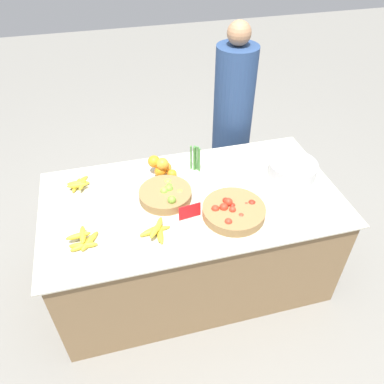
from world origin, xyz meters
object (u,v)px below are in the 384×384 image
Objects in this scene: lime_bowl at (166,194)px; metal_bowl at (293,169)px; tomato_basket at (233,211)px; vendor_person at (232,127)px; price_sign at (190,211)px.

lime_bowl is 1.03× the size of metal_bowl.
vendor_person reaches higher than tomato_basket.
lime_bowl is 0.88× the size of tomato_basket.
tomato_basket is 0.24× the size of vendor_person.
tomato_basket is at bearing -35.26° from lime_bowl.
price_sign is at bearing 170.50° from tomato_basket.
tomato_basket is (0.35, -0.25, 0.00)m from lime_bowl.
tomato_basket is 0.26m from price_sign.
tomato_basket reaches higher than price_sign.
tomato_basket is at bearing -151.79° from metal_bowl.
tomato_basket is 2.79× the size of price_sign.
price_sign reaches higher than lime_bowl.
metal_bowl is (0.51, 0.27, 0.01)m from tomato_basket.
metal_bowl is at bearing 1.65° from lime_bowl.
vendor_person reaches higher than price_sign.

